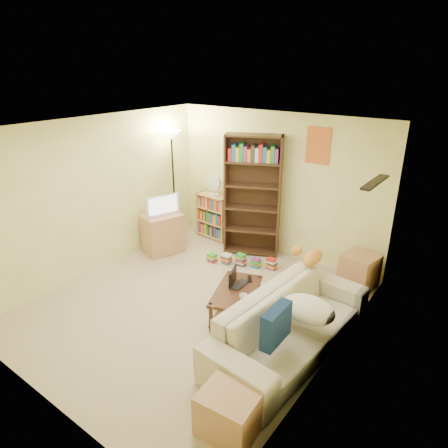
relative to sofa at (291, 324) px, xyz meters
The scene contains 19 objects.
room 2.00m from the sofa, behind, with size 4.50×4.54×2.52m.
sofa is the anchor object (origin of this frame).
navy_pillow 0.62m from the sofa, 81.98° to the right, with size 0.46×0.14×0.41m, color navy.
cream_blanket 0.31m from the sofa, 13.92° to the left, with size 0.64×0.46×0.28m, color silver.
tabby_cat 1.06m from the sofa, 104.10° to the left, with size 0.55×0.23×0.19m.
coffee_table 0.91m from the sofa, behind, with size 0.81×1.07×0.42m.
laptop 0.92m from the sofa, 163.29° to the left, with size 0.21×0.31×0.02m, color black.
laptop_screen 1.05m from the sofa, 167.78° to the left, with size 0.01×0.32×0.21m, color white.
mug 0.68m from the sofa, behind, with size 0.13×0.13×0.10m, color white.
tv_remote 1.02m from the sofa, 152.28° to the left, with size 0.05×0.17×0.02m, color black.
tv_stand 3.29m from the sofa, 161.90° to the left, with size 0.48×0.67×0.72m, color tan.
television 3.34m from the sofa, 161.90° to the left, with size 0.29×0.64×0.38m, color black.
tall_bookshelf 2.77m from the sofa, 133.08° to the left, with size 1.01×0.69×2.14m.
short_bookshelf 3.48m from the sofa, 143.26° to the left, with size 0.70×0.33×0.88m.
desk_fan 3.50m from the sofa, 143.36° to the left, with size 0.31×0.18×0.44m.
floor_lamp 3.94m from the sofa, 154.61° to the left, with size 0.36×0.36×2.11m.
side_table 1.91m from the sofa, 84.89° to the left, with size 0.48×0.48×0.55m, color tan.
end_cabinet 1.42m from the sofa, 85.94° to the right, with size 0.53×0.44×0.44m, color tan.
book_stacks 2.20m from the sofa, 139.26° to the left, with size 1.13×0.52×0.20m.
Camera 1 is at (3.26, -3.69, 3.23)m, focal length 32.00 mm.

